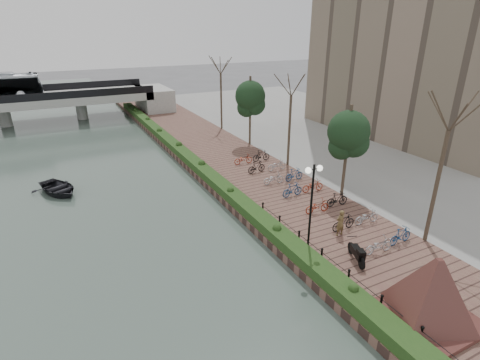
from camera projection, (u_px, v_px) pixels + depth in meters
ground at (338, 314)px, 16.49m from camera, size 220.00×220.00×0.00m
promenade at (239, 169)px, 32.48m from camera, size 8.00×75.00×0.50m
inland_pavement at (375, 145)px, 39.19m from camera, size 24.00×75.00×0.50m
hedge at (192, 160)px, 32.91m from camera, size 1.10×56.00×0.60m
chain_fence at (334, 266)px, 18.40m from camera, size 0.10×14.10×0.70m
granite_monument at (433, 290)px, 14.99m from camera, size 5.11×5.11×2.93m
lamppost at (312, 190)px, 19.04m from camera, size 1.02×0.32×4.92m
motorcycle at (357, 252)px, 19.20m from camera, size 1.09×1.78×1.06m
pedestrian at (340, 223)px, 21.49m from camera, size 0.60×0.41×1.60m
bicycle_parking at (304, 189)px, 26.82m from camera, size 2.40×17.32×1.00m
street_trees at (314, 139)px, 28.88m from camera, size 3.20×37.12×6.80m
bridge at (0, 100)px, 45.92m from camera, size 36.00×10.77×6.50m
boat at (58, 188)px, 28.19m from camera, size 4.27×4.86×0.84m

